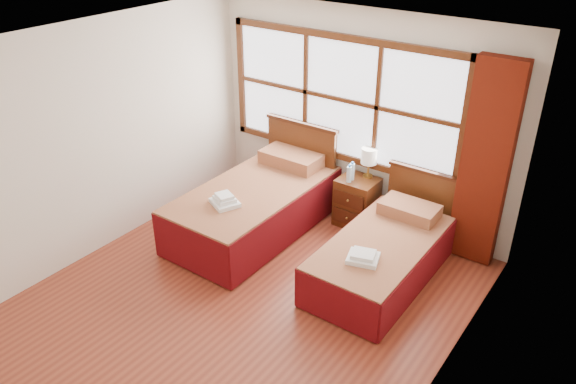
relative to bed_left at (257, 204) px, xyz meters
The scene contains 15 objects.
floor 1.46m from the bed_left, 57.42° to the right, with size 4.50×4.50×0.00m, color brown.
ceiling 2.67m from the bed_left, 57.42° to the right, with size 4.50×4.50×0.00m, color white.
wall_back 1.62m from the bed_left, 54.06° to the left, with size 4.00×4.00×0.00m, color silver.
wall_left 1.97m from the bed_left, 135.94° to the right, with size 4.50×4.50×0.00m, color silver.
wall_right 3.16m from the bed_left, 23.39° to the right, with size 4.50×4.50×0.00m, color silver.
window 1.63m from the bed_left, 63.16° to the left, with size 3.16×0.06×1.56m.
curtain 2.67m from the bed_left, 21.14° to the left, with size 0.50×0.16×2.30m, color #5F1609.
bed_left is the anchor object (origin of this frame).
bed_right 1.72m from the bed_left, ahead, with size 0.95×1.97×0.92m.
nightstand 1.23m from the bed_left, 40.45° to the left, with size 0.47×0.46×0.62m.
towels_left 0.65m from the bed_left, 90.85° to the right, with size 0.39×0.37×0.13m.
towels_right 1.80m from the bed_left, 15.64° to the right, with size 0.37×0.34×0.09m.
lamp 1.47m from the bed_left, 43.38° to the left, with size 0.19×0.19×0.38m.
bottle_near 1.22m from the bed_left, 41.13° to the left, with size 0.06×0.06×0.24m.
bottle_far 1.17m from the bed_left, 38.18° to the left, with size 0.06×0.06×0.23m.
Camera 1 is at (3.01, -3.43, 3.73)m, focal length 35.00 mm.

